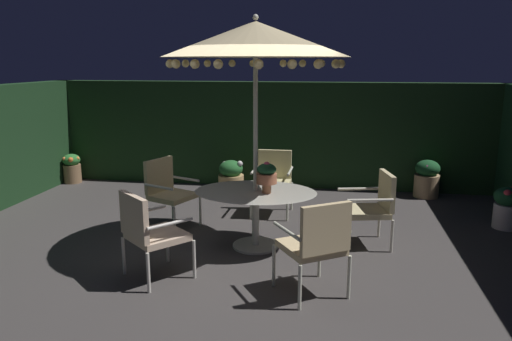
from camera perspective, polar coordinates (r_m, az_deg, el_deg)
The scene contains 15 objects.
ground_plane at distance 6.20m, azimuth -2.66°, elevation -9.52°, with size 8.61×7.17×0.02m, color #423D3C.
hedge_backdrop_rear at distance 9.23m, azimuth 1.73°, elevation 4.25°, with size 8.61×0.30×1.96m, color #1C371B.
patio_dining_table at distance 6.15m, azimuth -0.05°, elevation -3.71°, with size 1.54×1.17×0.74m.
patio_umbrella at distance 5.91m, azimuth -0.06°, elevation 15.03°, with size 2.23×2.23×2.86m.
centerpiece_planter at distance 5.95m, azimuth 1.26°, elevation -0.50°, with size 0.25×0.25×0.39m.
patio_chair_north at distance 6.41m, azimuth 13.40°, elevation -3.85°, with size 0.73×0.69×0.95m.
patio_chair_northeast at distance 7.57m, azimuth 2.01°, elevation -0.78°, with size 0.60×0.63×0.97m.
patio_chair_east at distance 7.04m, azimuth -10.33°, elevation -2.07°, with size 0.74×0.75×0.98m.
patio_chair_southeast at distance 5.38m, azimuth -12.43°, elevation -6.74°, with size 0.84×0.83×0.98m.
patio_chair_south at distance 4.90m, azimuth 7.09°, elevation -8.18°, with size 0.81×0.81×1.02m.
potted_plant_right_near at distance 7.78m, azimuth 27.31°, elevation -3.73°, with size 0.39×0.39×0.60m.
potted_plant_left_far at distance 9.00m, azimuth 19.35°, elevation -0.87°, with size 0.43×0.43×0.66m.
potted_plant_back_right at distance 8.83m, azimuth -2.94°, elevation -0.71°, with size 0.46×0.46×0.59m.
potted_plant_back_left at distance 10.17m, azimuth -20.71°, elevation 0.32°, with size 0.34×0.34×0.57m.
potted_plant_back_center at distance 9.05m, azimuth 1.98°, elevation -0.42°, with size 0.41×0.41×0.54m.
Camera 1 is at (1.22, -5.61, 2.33)m, focal length 34.22 mm.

